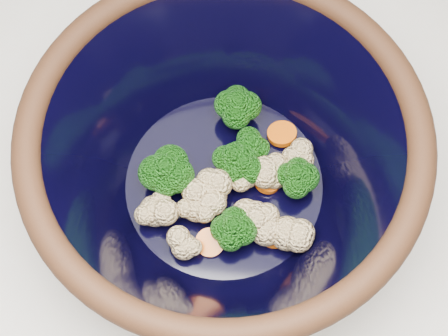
# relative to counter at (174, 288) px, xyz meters

# --- Properties ---
(ground) EXTENTS (3.00, 3.00, 0.00)m
(ground) POSITION_rel_counter_xyz_m (0.00, 0.00, -0.45)
(ground) COLOR #9E7A54
(ground) RESTS_ON ground
(counter) EXTENTS (1.20, 1.20, 0.90)m
(counter) POSITION_rel_counter_xyz_m (0.00, 0.00, 0.00)
(counter) COLOR white
(counter) RESTS_ON ground
(mixing_bowl) EXTENTS (0.45, 0.45, 0.16)m
(mixing_bowl) POSITION_rel_counter_xyz_m (0.09, 0.01, 0.54)
(mixing_bowl) COLOR black
(mixing_bowl) RESTS_ON counter
(vegetable_pile) EXTENTS (0.17, 0.18, 0.06)m
(vegetable_pile) POSITION_rel_counter_xyz_m (0.09, 0.00, 0.51)
(vegetable_pile) COLOR #608442
(vegetable_pile) RESTS_ON mixing_bowl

